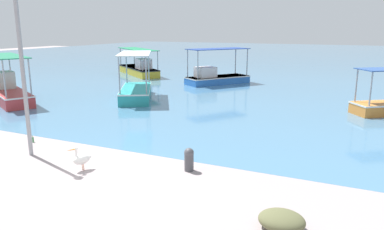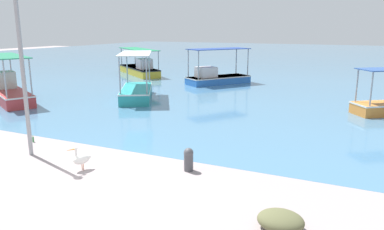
# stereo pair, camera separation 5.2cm
# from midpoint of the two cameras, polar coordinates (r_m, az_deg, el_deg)

# --- Properties ---
(ground) EXTENTS (120.00, 120.00, 0.00)m
(ground) POSITION_cam_midpoint_polar(r_m,az_deg,el_deg) (11.54, -18.25, -9.60)
(ground) COLOR #A09191
(harbor_water) EXTENTS (110.00, 90.00, 0.00)m
(harbor_water) POSITION_cam_midpoint_polar(r_m,az_deg,el_deg) (56.28, 17.53, 8.23)
(harbor_water) COLOR teal
(harbor_water) RESTS_ON ground
(fishing_boat_far_right) EXTENTS (3.97, 5.19, 2.82)m
(fishing_boat_far_right) POSITION_cam_midpoint_polar(r_m,az_deg,el_deg) (23.39, -8.39, 3.75)
(fishing_boat_far_right) COLOR teal
(fishing_boat_far_right) RESTS_ON harbor_water
(fishing_boat_near_right) EXTENTS (4.43, 5.20, 2.72)m
(fishing_boat_near_right) POSITION_cam_midpoint_polar(r_m,az_deg,el_deg) (29.47, 3.75, 5.90)
(fishing_boat_near_right) COLOR blue
(fishing_boat_near_right) RESTS_ON harbor_water
(fishing_boat_far_left) EXTENTS (6.44, 5.55, 2.37)m
(fishing_boat_far_left) POSITION_cam_midpoint_polar(r_m,az_deg,el_deg) (35.33, -7.94, 7.04)
(fishing_boat_far_left) COLOR gold
(fishing_boat_far_left) RESTS_ON harbor_water
(fishing_boat_outer) EXTENTS (5.57, 3.98, 2.75)m
(fishing_boat_outer) POSITION_cam_midpoint_polar(r_m,az_deg,el_deg) (24.77, -25.99, 3.32)
(fishing_boat_outer) COLOR #BA3739
(fishing_boat_outer) RESTS_ON harbor_water
(pelican) EXTENTS (0.47, 0.77, 0.80)m
(pelican) POSITION_cam_midpoint_polar(r_m,az_deg,el_deg) (12.15, -16.42, -6.40)
(pelican) COLOR #E0997A
(pelican) RESTS_ON ground
(lamp_post) EXTENTS (0.28, 0.28, 5.67)m
(lamp_post) POSITION_cam_midpoint_polar(r_m,az_deg,el_deg) (13.67, -24.39, 7.24)
(lamp_post) COLOR gray
(lamp_post) RESTS_ON ground
(mooring_bollard) EXTENTS (0.30, 0.30, 0.73)m
(mooring_bollard) POSITION_cam_midpoint_polar(r_m,az_deg,el_deg) (11.62, -0.40, -6.67)
(mooring_bollard) COLOR #47474C
(mooring_bollard) RESTS_ON ground
(net_pile) EXTENTS (1.04, 0.88, 0.42)m
(net_pile) POSITION_cam_midpoint_polar(r_m,az_deg,el_deg) (8.75, 13.52, -15.38)
(net_pile) COLOR brown
(net_pile) RESTS_ON ground
(glass_bottle) EXTENTS (0.07, 0.07, 0.27)m
(glass_bottle) POSITION_cam_midpoint_polar(r_m,az_deg,el_deg) (15.74, -22.95, -3.46)
(glass_bottle) COLOR #3F7F4C
(glass_bottle) RESTS_ON ground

